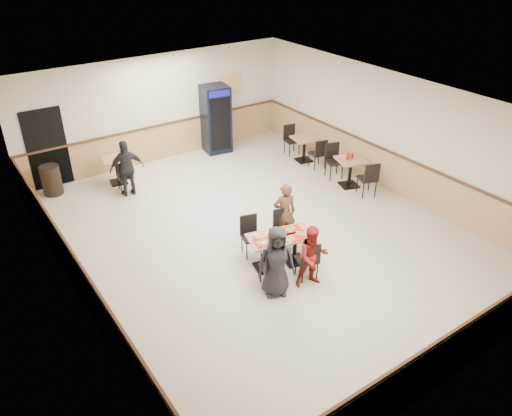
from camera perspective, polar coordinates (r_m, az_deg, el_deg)
ground at (r=11.17m, az=0.38°, el=-2.94°), size 10.00×10.00×0.00m
room_shell at (r=13.64m, az=0.37°, el=6.21°), size 10.00×10.00×10.00m
main_table at (r=9.96m, az=2.80°, el=-4.32°), size 1.41×0.94×0.69m
main_chairs at (r=9.96m, az=2.55°, el=-4.48°), size 1.48×1.75×0.87m
diner_woman_left at (r=9.10m, az=2.33°, el=-6.14°), size 0.82×0.71×1.41m
diner_woman_right at (r=9.40m, az=6.50°, el=-5.54°), size 0.73×0.64×1.27m
diner_man_opposite at (r=10.58m, az=3.27°, el=-0.59°), size 0.59×0.48×1.39m
lone_diner at (r=12.85m, az=-14.53°, el=4.41°), size 0.90×0.48×1.46m
tabletop_clutter at (r=9.79m, az=3.04°, el=-3.24°), size 1.16×0.66×0.12m
side_table_near at (r=13.21m, az=10.74°, el=4.48°), size 0.89×0.89×0.76m
side_table_near_chair_south at (r=12.85m, az=12.60°, el=3.40°), size 0.56×0.56×0.96m
side_table_near_chair_north at (r=13.60m, az=8.96°, el=5.31°), size 0.56×0.56×0.96m
side_table_far at (r=14.51m, az=5.54°, el=7.12°), size 0.76×0.76×0.71m
side_table_far_chair_south at (r=14.12m, az=7.01°, el=6.28°), size 0.48×0.48×0.90m
side_table_far_chair_north at (r=14.92m, az=4.13°, el=7.75°), size 0.48×0.48×0.90m
condiment_caddy at (r=13.08m, az=10.63°, el=5.88°), size 0.23×0.06×0.20m
back_table at (r=13.65m, az=-15.64°, el=4.58°), size 0.76×0.76×0.71m
back_table_chair_lone at (r=13.17m, az=-14.75°, el=3.65°), size 0.48×0.48×0.89m
pepsi_cooler at (r=15.02m, az=-4.62°, el=10.10°), size 0.86×0.86×1.99m
trash_bin at (r=13.65m, az=-22.34°, el=2.96°), size 0.48×0.48×0.76m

